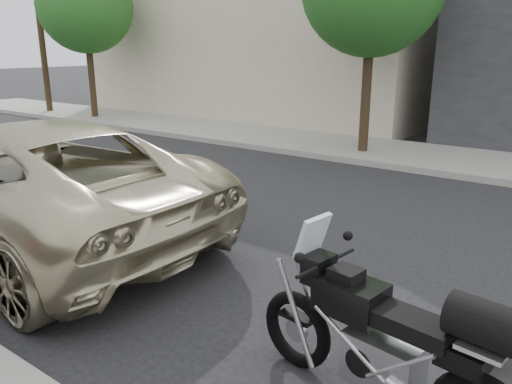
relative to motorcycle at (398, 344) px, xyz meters
The scene contains 7 objects.
ground 3.43m from the motorcycle, 50.34° to the right, with size 120.00×120.00×0.00m, color black.
far_sidewalk 9.37m from the motorcycle, 76.68° to the right, with size 44.00×3.00×0.15m, color gray.
far_building_cream 19.87m from the motorcycle, 55.28° to the right, with size 14.00×11.00×8.00m.
street_tree_right 17.77m from the motorcycle, 29.57° to the right, with size 3.40×3.40×5.70m.
utility_pole 20.29m from the motorcycle, 25.34° to the right, with size 0.24×0.24×6.70m, color #322417.
motorcycle is the anchor object (origin of this frame).
minivan 5.67m from the motorcycle, ahead, with size 2.91×6.32×1.76m, color #BAB191.
Camera 1 is at (-3.20, 5.82, 2.74)m, focal length 35.00 mm.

